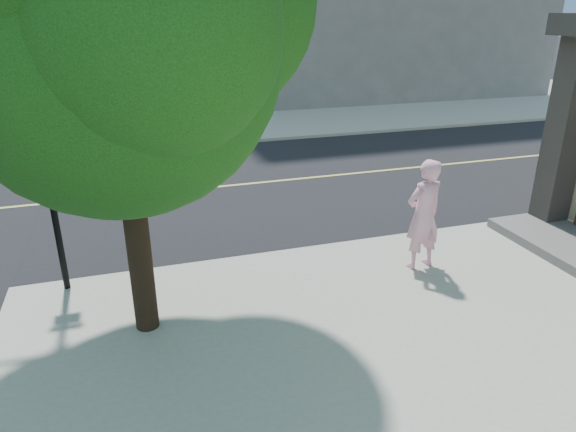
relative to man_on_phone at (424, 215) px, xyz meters
name	(u,v)px	position (x,y,z in m)	size (l,w,h in m)	color
ground	(73,285)	(-6.02, 1.38, -1.13)	(140.00, 140.00, 0.00)	black
road_ew	(85,200)	(-6.02, 5.88, -1.12)	(140.00, 9.00, 0.01)	black
sidewalk_ne	(331,85)	(7.48, 22.88, -1.07)	(29.00, 25.00, 0.12)	#A8A897
man_on_phone	(424,215)	(0.00, 0.00, 0.00)	(0.74, 0.48, 2.02)	#F7A8BE
street_tree	(121,8)	(-4.73, -0.48, 3.38)	(5.12, 4.66, 6.80)	black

